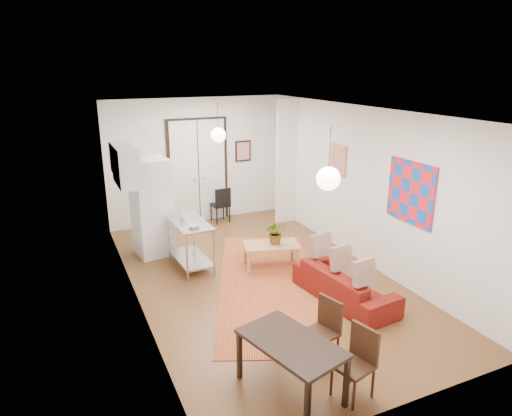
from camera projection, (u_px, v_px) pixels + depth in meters
name	position (u px, v px, depth m)	size (l,w,h in m)	color
floor	(260.00, 278.00, 8.04)	(7.00, 7.00, 0.00)	brown
ceiling	(260.00, 111.00, 7.17)	(4.20, 7.00, 0.02)	white
wall_back	(197.00, 161.00, 10.64)	(4.20, 0.02, 2.90)	white
wall_front	(407.00, 289.00, 4.56)	(4.20, 0.02, 2.90)	white
wall_left	(132.00, 216.00, 6.78)	(0.02, 7.00, 2.90)	white
wall_right	(363.00, 186.00, 8.43)	(0.02, 7.00, 2.90)	white
double_doors	(198.00, 172.00, 10.68)	(1.44, 0.06, 2.50)	white
stub_partition	(286.00, 162.00, 10.55)	(0.50, 0.10, 2.90)	white
wall_cabinet	(126.00, 166.00, 8.02)	(0.35, 1.00, 0.70)	silver
painting_popart	(411.00, 192.00, 7.27)	(0.05, 1.00, 1.00)	red
painting_abstract	(338.00, 160.00, 9.01)	(0.05, 0.50, 0.60)	beige
poster_back	(243.00, 151.00, 11.02)	(0.40, 0.03, 0.50)	red
print_left	(113.00, 158.00, 8.38)	(0.03, 0.44, 0.54)	olive
pendant_back	(218.00, 135.00, 9.10)	(0.30, 0.30, 0.80)	white
pendant_front	(328.00, 179.00, 5.62)	(0.30, 0.30, 0.80)	white
kilim_rug	(267.00, 283.00, 7.86)	(1.62, 4.33, 0.01)	#C25F30
sofa	(344.00, 285.00, 7.22)	(1.84, 0.72, 0.54)	maroon
coffee_table	(271.00, 247.00, 8.39)	(1.12, 0.82, 0.45)	tan
potted_plant	(276.00, 232.00, 8.35)	(0.39, 0.34, 0.44)	#2C6331
kitchen_counter	(190.00, 238.00, 8.33)	(0.63, 1.17, 0.88)	#A4A6A8
bowl	(194.00, 226.00, 7.96)	(0.21, 0.21, 0.05)	beige
soap_bottle	(183.00, 214.00, 8.40)	(0.08, 0.08, 0.18)	#5199B1
fridge	(152.00, 207.00, 8.83)	(0.67, 0.67, 1.91)	white
dining_table	(291.00, 347.00, 5.07)	(0.98, 1.34, 0.67)	black
dining_chair_near	(317.00, 325.00, 5.72)	(0.48, 0.60, 0.83)	#341E10
dining_chair_far	(349.00, 356.00, 5.11)	(0.48, 0.60, 0.83)	#341E10
black_side_chair	(219.00, 201.00, 10.86)	(0.42, 0.42, 0.86)	black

